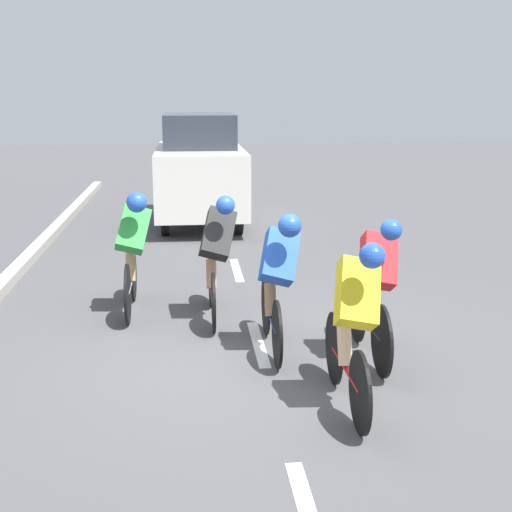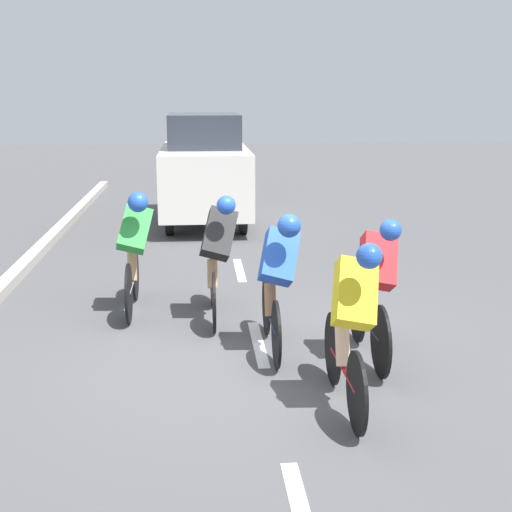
{
  "view_description": "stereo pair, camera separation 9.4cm",
  "coord_description": "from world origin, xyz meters",
  "px_view_note": "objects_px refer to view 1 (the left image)",
  "views": [
    {
      "loc": [
        0.72,
        6.77,
        2.59
      ],
      "look_at": [
        0.02,
        -0.31,
        0.95
      ],
      "focal_mm": 50.0,
      "sensor_mm": 36.0,
      "label": 1
    },
    {
      "loc": [
        0.62,
        6.78,
        2.59
      ],
      "look_at": [
        0.02,
        -0.31,
        0.95
      ],
      "focal_mm": 50.0,
      "sensor_mm": 36.0,
      "label": 2
    }
  ],
  "objects_px": {
    "cyclist_black": "(216,254)",
    "cyclist_green": "(133,249)",
    "cyclist_yellow": "(354,322)",
    "cyclist_blue": "(277,278)",
    "cyclist_red": "(375,286)",
    "support_car": "(200,169)"
  },
  "relations": [
    {
      "from": "cyclist_green",
      "to": "support_car",
      "type": "height_order",
      "value": "support_car"
    },
    {
      "from": "cyclist_red",
      "to": "cyclist_yellow",
      "type": "xyz_separation_m",
      "value": [
        0.47,
        1.09,
        0.01
      ]
    },
    {
      "from": "cyclist_blue",
      "to": "cyclist_yellow",
      "type": "relative_size",
      "value": 1.0
    },
    {
      "from": "cyclist_yellow",
      "to": "cyclist_black",
      "type": "bearing_deg",
      "value": -68.14
    },
    {
      "from": "cyclist_yellow",
      "to": "cyclist_blue",
      "type": "bearing_deg",
      "value": -72.16
    },
    {
      "from": "cyclist_red",
      "to": "cyclist_blue",
      "type": "xyz_separation_m",
      "value": [
        0.92,
        -0.31,
        0.03
      ]
    },
    {
      "from": "cyclist_green",
      "to": "cyclist_black",
      "type": "relative_size",
      "value": 1.0
    },
    {
      "from": "cyclist_green",
      "to": "cyclist_black",
      "type": "height_order",
      "value": "cyclist_green"
    },
    {
      "from": "cyclist_green",
      "to": "cyclist_black",
      "type": "bearing_deg",
      "value": 160.12
    },
    {
      "from": "cyclist_blue",
      "to": "support_car",
      "type": "distance_m",
      "value": 7.51
    },
    {
      "from": "cyclist_red",
      "to": "cyclist_black",
      "type": "bearing_deg",
      "value": -44.16
    },
    {
      "from": "cyclist_blue",
      "to": "support_car",
      "type": "bearing_deg",
      "value": -85.36
    },
    {
      "from": "cyclist_red",
      "to": "cyclist_blue",
      "type": "bearing_deg",
      "value": -18.79
    },
    {
      "from": "cyclist_green",
      "to": "cyclist_yellow",
      "type": "relative_size",
      "value": 1.01
    },
    {
      "from": "cyclist_red",
      "to": "cyclist_yellow",
      "type": "distance_m",
      "value": 1.18
    },
    {
      "from": "cyclist_green",
      "to": "cyclist_yellow",
      "type": "distance_m",
      "value": 3.49
    },
    {
      "from": "cyclist_black",
      "to": "cyclist_blue",
      "type": "distance_m",
      "value": 1.26
    },
    {
      "from": "cyclist_yellow",
      "to": "cyclist_green",
      "type": "bearing_deg",
      "value": -55.41
    },
    {
      "from": "cyclist_red",
      "to": "cyclist_black",
      "type": "relative_size",
      "value": 1.0
    },
    {
      "from": "cyclist_green",
      "to": "cyclist_blue",
      "type": "relative_size",
      "value": 1.01
    },
    {
      "from": "cyclist_black",
      "to": "cyclist_green",
      "type": "bearing_deg",
      "value": -19.88
    },
    {
      "from": "cyclist_blue",
      "to": "cyclist_red",
      "type": "bearing_deg",
      "value": 161.21
    }
  ]
}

